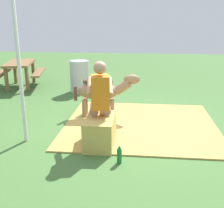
{
  "coord_description": "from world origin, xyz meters",
  "views": [
    {
      "loc": [
        -4.89,
        -0.23,
        1.96
      ],
      "look_at": [
        -0.26,
        0.26,
        0.55
      ],
      "focal_mm": 45.09,
      "sensor_mm": 36.0,
      "label": 1
    }
  ],
  "objects_px": {
    "hay_bale": "(100,131)",
    "picnic_bench": "(20,68)",
    "tent_pole_left": "(20,71)",
    "person_seated": "(100,98)",
    "pony_standing": "(102,92)",
    "water_barrel": "(80,76)",
    "soda_bottle": "(119,155)"
  },
  "relations": [
    {
      "from": "person_seated",
      "to": "water_barrel",
      "type": "bearing_deg",
      "value": 17.96
    },
    {
      "from": "person_seated",
      "to": "soda_bottle",
      "type": "xyz_separation_m",
      "value": [
        -0.74,
        -0.37,
        -0.61
      ]
    },
    {
      "from": "water_barrel",
      "to": "pony_standing",
      "type": "bearing_deg",
      "value": -155.53
    },
    {
      "from": "picnic_bench",
      "to": "tent_pole_left",
      "type": "bearing_deg",
      "value": -155.97
    },
    {
      "from": "hay_bale",
      "to": "person_seated",
      "type": "distance_m",
      "value": 0.54
    },
    {
      "from": "picnic_bench",
      "to": "person_seated",
      "type": "bearing_deg",
      "value": -141.05
    },
    {
      "from": "pony_standing",
      "to": "hay_bale",
      "type": "bearing_deg",
      "value": -173.85
    },
    {
      "from": "pony_standing",
      "to": "water_barrel",
      "type": "height_order",
      "value": "pony_standing"
    },
    {
      "from": "pony_standing",
      "to": "tent_pole_left",
      "type": "bearing_deg",
      "value": 140.45
    },
    {
      "from": "water_barrel",
      "to": "picnic_bench",
      "type": "xyz_separation_m",
      "value": [
        0.39,
        1.87,
        0.14
      ]
    },
    {
      "from": "pony_standing",
      "to": "water_barrel",
      "type": "xyz_separation_m",
      "value": [
        2.0,
        0.91,
        -0.1
      ]
    },
    {
      "from": "person_seated",
      "to": "pony_standing",
      "type": "xyz_separation_m",
      "value": [
        1.2,
        0.13,
        -0.21
      ]
    },
    {
      "from": "soda_bottle",
      "to": "water_barrel",
      "type": "bearing_deg",
      "value": 19.7
    },
    {
      "from": "pony_standing",
      "to": "soda_bottle",
      "type": "bearing_deg",
      "value": -165.52
    },
    {
      "from": "hay_bale",
      "to": "person_seated",
      "type": "height_order",
      "value": "person_seated"
    },
    {
      "from": "hay_bale",
      "to": "pony_standing",
      "type": "relative_size",
      "value": 0.58
    },
    {
      "from": "tent_pole_left",
      "to": "picnic_bench",
      "type": "xyz_separation_m",
      "value": [
        3.74,
        1.67,
        -0.6
      ]
    },
    {
      "from": "water_barrel",
      "to": "tent_pole_left",
      "type": "bearing_deg",
      "value": 176.54
    },
    {
      "from": "person_seated",
      "to": "pony_standing",
      "type": "height_order",
      "value": "person_seated"
    },
    {
      "from": "hay_bale",
      "to": "water_barrel",
      "type": "bearing_deg",
      "value": 17.43
    },
    {
      "from": "pony_standing",
      "to": "soda_bottle",
      "type": "xyz_separation_m",
      "value": [
        -1.94,
        -0.5,
        -0.41
      ]
    },
    {
      "from": "soda_bottle",
      "to": "tent_pole_left",
      "type": "xyz_separation_m",
      "value": [
        0.6,
        1.61,
        1.05
      ]
    },
    {
      "from": "soda_bottle",
      "to": "water_barrel",
      "type": "xyz_separation_m",
      "value": [
        3.94,
        1.41,
        0.3
      ]
    },
    {
      "from": "water_barrel",
      "to": "picnic_bench",
      "type": "distance_m",
      "value": 1.92
    },
    {
      "from": "picnic_bench",
      "to": "soda_bottle",
      "type": "bearing_deg",
      "value": -142.89
    },
    {
      "from": "hay_bale",
      "to": "person_seated",
      "type": "relative_size",
      "value": 0.58
    },
    {
      "from": "water_barrel",
      "to": "tent_pole_left",
      "type": "height_order",
      "value": "tent_pole_left"
    },
    {
      "from": "person_seated",
      "to": "tent_pole_left",
      "type": "bearing_deg",
      "value": 96.55
    },
    {
      "from": "soda_bottle",
      "to": "picnic_bench",
      "type": "xyz_separation_m",
      "value": [
        4.34,
        3.28,
        0.44
      ]
    },
    {
      "from": "soda_bottle",
      "to": "tent_pole_left",
      "type": "distance_m",
      "value": 2.02
    },
    {
      "from": "hay_bale",
      "to": "picnic_bench",
      "type": "distance_m",
      "value": 4.78
    },
    {
      "from": "water_barrel",
      "to": "picnic_bench",
      "type": "bearing_deg",
      "value": 78.14
    }
  ]
}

